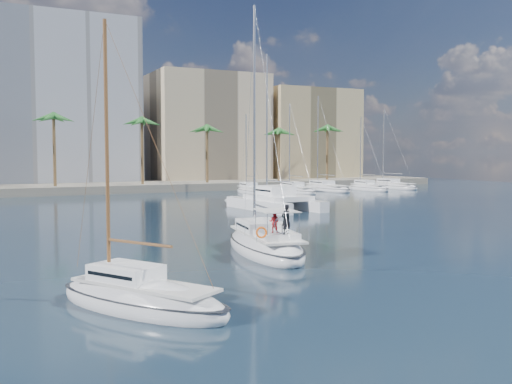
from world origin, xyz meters
TOP-DOWN VIEW (x-y plane):
  - ground at (0.00, 0.00)m, footprint 160.00×160.00m
  - quay at (0.00, 61.00)m, footprint 120.00×14.00m
  - building_modern at (-12.00, 73.00)m, footprint 42.00×16.00m
  - building_beige at (22.00, 70.00)m, footprint 20.00×14.00m
  - building_tan_right at (42.00, 68.00)m, footprint 18.00×12.00m
  - palm_centre at (0.00, 57.00)m, footprint 3.60×3.60m
  - palm_right at (34.00, 57.00)m, footprint 3.60×3.60m
  - main_sloop at (-0.12, 2.21)m, footprint 5.13×11.09m
  - small_sloop at (-9.95, -6.79)m, footprint 6.52×8.35m
  - catamaran at (12.50, 24.78)m, footprint 6.67×11.67m
  - seagull at (1.29, 3.67)m, footprint 1.20×0.52m
  - moored_yacht_a at (20.00, 47.00)m, footprint 3.37×9.52m
  - moored_yacht_b at (26.50, 45.00)m, footprint 3.32×10.83m
  - moored_yacht_c at (33.00, 47.00)m, footprint 3.98×12.33m
  - moored_yacht_d at (39.50, 45.00)m, footprint 3.52×9.55m
  - moored_yacht_e at (46.00, 47.00)m, footprint 4.61×11.11m

SIDE VIEW (x-z plane):
  - ground at x=0.00m, z-range 0.00..0.00m
  - moored_yacht_a at x=20.00m, z-range -5.95..5.95m
  - moored_yacht_b at x=26.50m, z-range -6.86..6.86m
  - moored_yacht_c at x=33.00m, z-range -7.77..7.77m
  - moored_yacht_d at x=39.50m, z-range -5.95..5.95m
  - moored_yacht_e at x=46.00m, z-range -6.86..6.86m
  - seagull at x=1.29m, z-range 0.23..0.45m
  - small_sloop at x=-9.95m, z-range -5.48..6.33m
  - main_sloop at x=-0.12m, z-range -7.42..8.43m
  - quay at x=0.00m, z-range 0.00..1.20m
  - catamaran at x=12.50m, z-range -7.07..9.32m
  - building_tan_right at x=42.00m, z-range 0.00..18.00m
  - building_beige at x=22.00m, z-range 0.00..20.00m
  - palm_centre at x=0.00m, z-range 4.13..16.43m
  - palm_right at x=34.00m, z-range 4.13..16.43m
  - building_modern at x=-12.00m, z-range 0.00..28.00m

